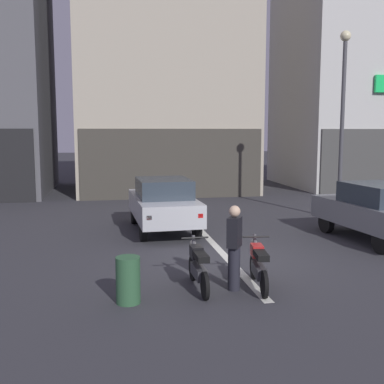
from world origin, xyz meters
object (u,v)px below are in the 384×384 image
(motorcycle_red_row_left_mid, at_px, (259,265))
(motorcycle_black_row_leftmost, at_px, (198,266))
(car_silver_crossing_near, at_px, (163,203))
(person_by_motorcycles, at_px, (234,247))
(street_lamp, at_px, (343,106))
(trash_bin, at_px, (128,280))
(car_grey_parked_kerbside, at_px, (377,210))

(motorcycle_red_row_left_mid, bearing_deg, motorcycle_black_row_leftmost, 174.59)
(car_silver_crossing_near, xyz_separation_m, person_by_motorcycles, (0.72, -5.71, -0.03))
(street_lamp, relative_size, trash_bin, 7.60)
(car_silver_crossing_near, distance_m, trash_bin, 6.22)
(street_lamp, xyz_separation_m, person_by_motorcycles, (-5.62, -6.60, -3.10))
(car_silver_crossing_near, xyz_separation_m, car_grey_parked_kerbside, (5.77, -2.42, 0.00))
(motorcycle_red_row_left_mid, distance_m, person_by_motorcycles, 0.65)
(motorcycle_black_row_leftmost, bearing_deg, car_silver_crossing_near, 90.40)
(person_by_motorcycles, distance_m, trash_bin, 2.13)
(car_grey_parked_kerbside, xyz_separation_m, street_lamp, (0.57, 3.31, 3.07))
(motorcycle_black_row_leftmost, bearing_deg, street_lamp, 45.62)
(motorcycle_black_row_leftmost, xyz_separation_m, person_by_motorcycles, (0.68, -0.16, 0.40))
(car_grey_parked_kerbside, bearing_deg, person_by_motorcycles, -146.90)
(car_silver_crossing_near, xyz_separation_m, motorcycle_black_row_leftmost, (0.04, -5.54, -0.43))
(car_silver_crossing_near, relative_size, street_lamp, 0.65)
(motorcycle_black_row_leftmost, bearing_deg, trash_bin, -159.73)
(street_lamp, height_order, motorcycle_red_row_left_mid, street_lamp)
(street_lamp, bearing_deg, car_grey_parked_kerbside, -99.84)
(car_silver_crossing_near, height_order, motorcycle_black_row_leftmost, car_silver_crossing_near)
(car_grey_parked_kerbside, xyz_separation_m, person_by_motorcycles, (-5.05, -3.29, -0.03))
(car_grey_parked_kerbside, distance_m, motorcycle_black_row_leftmost, 6.54)
(street_lamp, distance_m, motorcycle_red_row_left_mid, 9.02)
(motorcycle_black_row_leftmost, xyz_separation_m, trash_bin, (-1.39, -0.51, -0.03))
(motorcycle_red_row_left_mid, bearing_deg, car_silver_crossing_near, 102.27)
(street_lamp, relative_size, motorcycle_black_row_leftmost, 3.86)
(car_silver_crossing_near, bearing_deg, person_by_motorcycles, -82.86)
(person_by_motorcycles, bearing_deg, car_grey_parked_kerbside, 33.10)
(street_lamp, relative_size, person_by_motorcycles, 3.87)
(car_silver_crossing_near, distance_m, motorcycle_red_row_left_mid, 5.81)
(street_lamp, bearing_deg, motorcycle_black_row_leftmost, -134.38)
(car_silver_crossing_near, xyz_separation_m, street_lamp, (6.34, 0.90, 3.07))
(car_grey_parked_kerbside, distance_m, street_lamp, 4.55)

